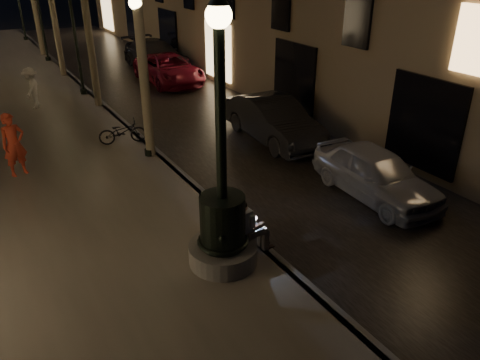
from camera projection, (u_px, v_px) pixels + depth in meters
ground at (98, 103)px, 20.15m from camera, size 120.00×120.00×0.00m
cobble_lane at (162, 93)px, 21.52m from camera, size 6.00×45.00×0.02m
curb_strip at (97, 100)px, 20.10m from camera, size 0.25×45.00×0.20m
fountain_lamppost at (223, 219)px, 9.15m from camera, size 1.40×1.40×5.21m
seated_man_laptop at (249, 225)px, 9.58m from camera, size 0.90×0.30×1.27m
lamp_curb_a at (140, 56)px, 13.19m from camera, size 0.36×0.36×4.81m
lamp_curb_b at (73, 22)px, 19.34m from camera, size 0.36×0.36×4.81m
lamp_curb_c at (38, 4)px, 25.50m from camera, size 0.36×0.36×4.81m
car_front at (376, 173)px, 12.27m from camera, size 1.80×4.00×1.33m
car_second at (273, 120)px, 15.88m from camera, size 1.78×4.55×1.48m
car_third at (169, 69)px, 22.84m from camera, size 2.32×4.91×1.35m
car_rear at (156, 55)px, 25.55m from camera, size 2.47×5.32×1.51m
pedestrian_red at (14, 145)px, 12.91m from camera, size 0.75×0.60×1.80m
pedestrian_white at (32, 88)px, 18.47m from camera, size 1.00×1.20×1.62m
bicycle at (122, 132)px, 15.25m from camera, size 1.61×0.88×0.80m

